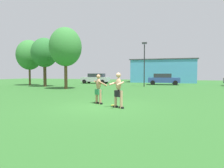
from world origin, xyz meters
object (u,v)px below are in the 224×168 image
Objects in this scene: frisbee at (114,105)px; tree_left_field at (44,53)px; car_silver_mid_lot at (96,78)px; lamp_post at (144,59)px; player_near at (118,89)px; car_blue_near_post at (163,79)px; player_in_green at (99,88)px; tree_near_building at (65,47)px; tree_right_field at (29,55)px.

tree_left_field is at bearing 137.85° from frisbee.
car_silver_mid_lot is 10.00m from lamp_post.
player_near is at bearing -54.85° from frisbee.
player_in_green is at bearing -96.90° from car_blue_near_post.
frisbee is 0.06× the size of car_silver_mid_lot.
player_in_green reaches higher than car_silver_mid_lot.
tree_near_building is (1.12, -10.97, 3.54)m from car_silver_mid_lot.
lamp_post is (-2.03, -4.51, 2.52)m from car_blue_near_post.
player_near is 15.73m from lamp_post.
lamp_post is (0.28, 14.60, 2.50)m from player_in_green.
tree_left_field is (-12.26, 11.10, 4.11)m from frisbee.
car_blue_near_post reaches higher than frisbee.
frisbee is 0.04× the size of tree_near_building.
player_in_green is at bearing -39.74° from tree_right_field.
player_in_green is 0.36× the size of car_blue_near_post.
player_in_green is at bearing -50.29° from tree_near_building.
tree_right_field is 8.80m from tree_near_building.
lamp_post is 0.89× the size of tree_right_field.
frisbee is at bearing -87.45° from lamp_post.
frisbee is at bearing 125.15° from player_near.
tree_near_building is at bearing -131.06° from car_blue_near_post.
tree_near_building is (-7.28, -6.18, 1.02)m from lamp_post.
player_near is 0.28× the size of tree_right_field.
tree_left_field is (-3.20, -8.58, 3.30)m from car_silver_mid_lot.
tree_right_field is 0.95× the size of tree_near_building.
lamp_post reaches higher than player_near.
tree_near_building is at bearing -84.15° from car_silver_mid_lot.
player_near is 13.01m from tree_near_building.
frisbee is 20.65m from tree_right_field.
car_blue_near_post is (2.31, 19.12, -0.02)m from player_in_green.
frisbee is 0.05× the size of lamp_post.
frisbee is at bearing -47.65° from tree_near_building.
tree_right_field reaches higher than frisbee.
player_in_green is 11.51m from tree_near_building.
tree_right_field reaches higher than tree_left_field.
player_in_green is 0.27× the size of tree_left_field.
car_blue_near_post is 0.82× the size of lamp_post.
car_silver_mid_lot is 0.73× the size of tree_left_field.
tree_near_building reaches higher than player_near.
frisbee is 21.69m from car_silver_mid_lot.
car_blue_near_post is 0.70× the size of tree_near_building.
frisbee is 0.04× the size of tree_left_field.
car_silver_mid_lot is at bearing 115.08° from player_near.
tree_near_building is (4.32, -2.39, 0.24)m from tree_left_field.
frisbee is 0.06× the size of car_blue_near_post.
player_near is at bearing -39.23° from tree_right_field.
lamp_post is 15.33m from tree_right_field.
lamp_post is at bearing 88.90° from player_in_green.
tree_left_field is at bearing -23.54° from tree_right_field.
car_blue_near_post is 14.61m from tree_near_building.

